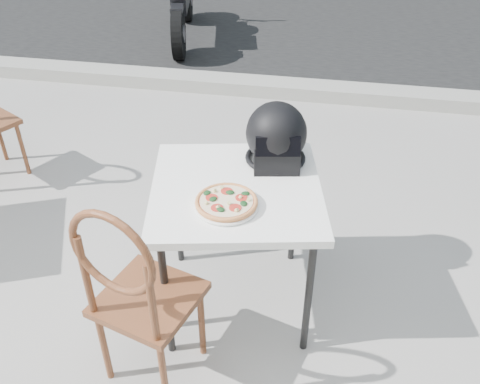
% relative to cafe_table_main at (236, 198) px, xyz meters
% --- Properties ---
extents(ground, '(80.00, 80.00, 0.00)m').
position_rel_cafe_table_main_xyz_m(ground, '(-0.56, -0.45, -0.67)').
color(ground, '#9D9A95').
rests_on(ground, ground).
extents(curb, '(30.00, 0.25, 0.12)m').
position_rel_cafe_table_main_xyz_m(curb, '(-0.56, 2.55, -0.61)').
color(curb, gray).
rests_on(curb, ground).
extents(cafe_table_main, '(0.91, 0.91, 0.73)m').
position_rel_cafe_table_main_xyz_m(cafe_table_main, '(0.00, 0.00, 0.00)').
color(cafe_table_main, white).
rests_on(cafe_table_main, ground).
extents(plate, '(0.29, 0.29, 0.02)m').
position_rel_cafe_table_main_xyz_m(plate, '(-0.01, -0.16, 0.07)').
color(plate, white).
rests_on(plate, cafe_table_main).
extents(pizza, '(0.33, 0.33, 0.03)m').
position_rel_cafe_table_main_xyz_m(pizza, '(-0.01, -0.15, 0.09)').
color(pizza, '#D3874D').
rests_on(pizza, plate).
extents(helmet, '(0.34, 0.35, 0.30)m').
position_rel_cafe_table_main_xyz_m(helmet, '(0.15, 0.25, 0.20)').
color(helmet, black).
rests_on(helmet, cafe_table_main).
extents(cafe_chair_main, '(0.49, 0.49, 1.02)m').
position_rel_cafe_table_main_xyz_m(cafe_chair_main, '(-0.31, -0.54, -0.10)').
color(cafe_chair_main, brown).
rests_on(cafe_chair_main, ground).
extents(motorcycle, '(0.54, 1.77, 0.89)m').
position_rel_cafe_table_main_xyz_m(motorcycle, '(-1.32, 3.82, -0.28)').
color(motorcycle, black).
rests_on(motorcycle, street_asphalt).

